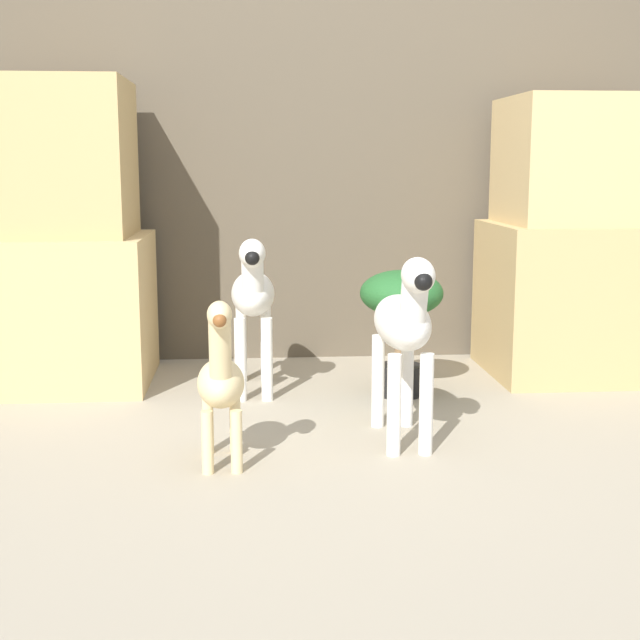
{
  "coord_description": "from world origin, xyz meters",
  "views": [
    {
      "loc": [
        -0.3,
        -2.47,
        0.88
      ],
      "look_at": [
        -0.05,
        0.61,
        0.34
      ],
      "focal_mm": 50.0,
      "sensor_mm": 36.0,
      "label": 1
    }
  ],
  "objects_px": {
    "zebra_right": "(404,326)",
    "potted_palm_front": "(401,308)",
    "giraffe_figurine": "(221,379)",
    "zebra_left": "(253,296)"
  },
  "relations": [
    {
      "from": "giraffe_figurine",
      "to": "potted_palm_front",
      "type": "bearing_deg",
      "value": 49.23
    },
    {
      "from": "giraffe_figurine",
      "to": "potted_palm_front",
      "type": "distance_m",
      "value": 1.01
    },
    {
      "from": "zebra_right",
      "to": "giraffe_figurine",
      "type": "xyz_separation_m",
      "value": [
        -0.57,
        -0.17,
        -0.12
      ]
    },
    {
      "from": "zebra_right",
      "to": "zebra_left",
      "type": "relative_size",
      "value": 1.0
    },
    {
      "from": "zebra_right",
      "to": "potted_palm_front",
      "type": "height_order",
      "value": "zebra_right"
    },
    {
      "from": "zebra_right",
      "to": "zebra_left",
      "type": "xyz_separation_m",
      "value": [
        -0.47,
        0.67,
        0.0
      ]
    },
    {
      "from": "zebra_right",
      "to": "giraffe_figurine",
      "type": "relative_size",
      "value": 1.19
    },
    {
      "from": "giraffe_figurine",
      "to": "zebra_right",
      "type": "bearing_deg",
      "value": 16.89
    },
    {
      "from": "zebra_right",
      "to": "giraffe_figurine",
      "type": "distance_m",
      "value": 0.6
    },
    {
      "from": "zebra_right",
      "to": "potted_palm_front",
      "type": "distance_m",
      "value": 0.6
    }
  ]
}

